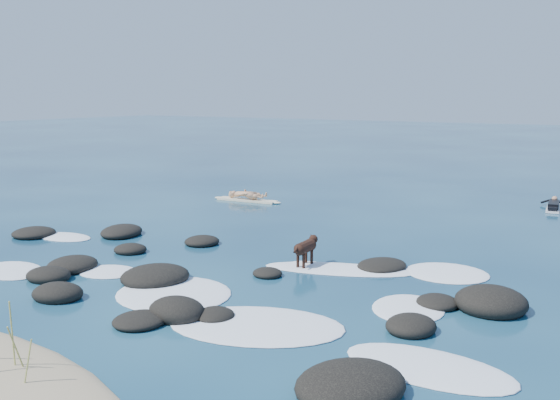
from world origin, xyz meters
The scene contains 6 objects.
ground centered at (0.00, 0.00, 0.00)m, with size 160.00×160.00×0.00m, color #0A2642.
reef_rocks centered at (0.80, -2.09, 0.11)m, with size 14.68×8.03×0.61m.
breaking_foam centered at (2.02, -1.69, 0.01)m, with size 14.39×7.61×0.12m.
standing_surfer_rig centered at (-4.76, 7.53, 0.67)m, with size 2.98×0.76×1.69m.
paddling_surfer_rig centered at (5.73, 12.12, 0.13)m, with size 0.98×2.21×0.38m.
dog centered at (1.92, 0.55, 0.51)m, with size 0.33×1.21×0.76m.
Camera 1 is at (9.22, -12.21, 4.16)m, focal length 40.00 mm.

